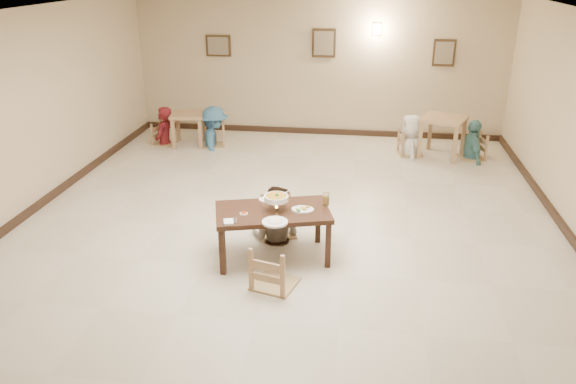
# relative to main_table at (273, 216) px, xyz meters

# --- Properties ---
(floor) EXTENTS (10.00, 10.00, 0.00)m
(floor) POSITION_rel_main_table_xyz_m (0.06, 0.78, -0.60)
(floor) COLOR beige
(floor) RESTS_ON ground
(ceiling) EXTENTS (10.00, 10.00, 0.00)m
(ceiling) POSITION_rel_main_table_xyz_m (0.06, 0.78, 2.40)
(ceiling) COLOR silver
(ceiling) RESTS_ON wall_back
(wall_back) EXTENTS (10.00, 0.00, 10.00)m
(wall_back) POSITION_rel_main_table_xyz_m (0.06, 5.78, 0.90)
(wall_back) COLOR #C7B18D
(wall_back) RESTS_ON floor
(wall_left) EXTENTS (0.00, 10.00, 10.00)m
(wall_left) POSITION_rel_main_table_xyz_m (-3.94, 0.78, 0.90)
(wall_left) COLOR #C7B18D
(wall_left) RESTS_ON floor
(baseboard_back) EXTENTS (8.00, 0.06, 0.12)m
(baseboard_back) POSITION_rel_main_table_xyz_m (0.06, 5.75, -0.54)
(baseboard_back) COLOR black
(baseboard_back) RESTS_ON floor
(baseboard_left) EXTENTS (0.06, 10.00, 0.12)m
(baseboard_left) POSITION_rel_main_table_xyz_m (-3.91, 0.78, -0.54)
(baseboard_left) COLOR black
(baseboard_left) RESTS_ON floor
(baseboard_right) EXTENTS (0.06, 10.00, 0.12)m
(baseboard_right) POSITION_rel_main_table_xyz_m (4.03, 0.78, -0.54)
(baseboard_right) COLOR black
(baseboard_right) RESTS_ON floor
(picture_a) EXTENTS (0.55, 0.04, 0.45)m
(picture_a) POSITION_rel_main_table_xyz_m (-2.14, 5.74, 1.30)
(picture_a) COLOR #362415
(picture_a) RESTS_ON wall_back
(picture_b) EXTENTS (0.50, 0.04, 0.60)m
(picture_b) POSITION_rel_main_table_xyz_m (0.16, 5.74, 1.40)
(picture_b) COLOR #362415
(picture_b) RESTS_ON wall_back
(picture_c) EXTENTS (0.45, 0.04, 0.55)m
(picture_c) POSITION_rel_main_table_xyz_m (2.66, 5.74, 1.25)
(picture_c) COLOR #362415
(picture_c) RESTS_ON wall_back
(wall_sconce) EXTENTS (0.16, 0.05, 0.22)m
(wall_sconce) POSITION_rel_main_table_xyz_m (1.26, 5.74, 1.70)
(wall_sconce) COLOR #FFD88C
(wall_sconce) RESTS_ON wall_back
(main_table) EXTENTS (1.61, 1.17, 0.68)m
(main_table) POSITION_rel_main_table_xyz_m (0.00, 0.00, 0.00)
(main_table) COLOR #361D12
(main_table) RESTS_ON floor
(chair_far) EXTENTS (0.47, 0.47, 1.01)m
(chair_far) POSITION_rel_main_table_xyz_m (-0.04, 0.69, -0.09)
(chair_far) COLOR tan
(chair_far) RESTS_ON floor
(chair_near) EXTENTS (0.49, 0.49, 1.04)m
(chair_near) POSITION_rel_main_table_xyz_m (0.13, -0.68, -0.08)
(chair_near) COLOR tan
(chair_near) RESTS_ON floor
(main_diner) EXTENTS (0.84, 0.71, 1.54)m
(main_diner) POSITION_rel_main_table_xyz_m (-0.06, 0.56, 0.17)
(main_diner) COLOR gray
(main_diner) RESTS_ON floor
(curry_warmer) EXTENTS (0.34, 0.31, 0.28)m
(curry_warmer) POSITION_rel_main_table_xyz_m (0.05, 0.01, 0.24)
(curry_warmer) COLOR silver
(curry_warmer) RESTS_ON main_table
(rice_plate_far) EXTENTS (0.26, 0.26, 0.06)m
(rice_plate_far) POSITION_rel_main_table_xyz_m (-0.10, 0.30, 0.09)
(rice_plate_far) COLOR white
(rice_plate_far) RESTS_ON main_table
(rice_plate_near) EXTENTS (0.32, 0.32, 0.07)m
(rice_plate_near) POSITION_rel_main_table_xyz_m (0.09, -0.37, 0.10)
(rice_plate_near) COLOR white
(rice_plate_near) RESTS_ON main_table
(fried_plate) EXTENTS (0.29, 0.29, 0.06)m
(fried_plate) POSITION_rel_main_table_xyz_m (0.38, 0.04, 0.10)
(fried_plate) COLOR white
(fried_plate) RESTS_ON main_table
(chili_dish) EXTENTS (0.10, 0.10, 0.02)m
(chili_dish) POSITION_rel_main_table_xyz_m (-0.34, -0.18, 0.09)
(chili_dish) COLOR white
(chili_dish) RESTS_ON main_table
(napkin_cutlery) EXTENTS (0.18, 0.25, 0.03)m
(napkin_cutlery) POSITION_rel_main_table_xyz_m (-0.46, -0.45, 0.09)
(napkin_cutlery) COLOR white
(napkin_cutlery) RESTS_ON main_table
(drink_glass) EXTENTS (0.08, 0.08, 0.17)m
(drink_glass) POSITION_rel_main_table_xyz_m (0.66, 0.27, 0.16)
(drink_glass) COLOR white
(drink_glass) RESTS_ON main_table
(bg_table_left) EXTENTS (0.77, 0.77, 0.68)m
(bg_table_left) POSITION_rel_main_table_xyz_m (-2.55, 4.58, -0.05)
(bg_table_left) COLOR tan
(bg_table_left) RESTS_ON floor
(bg_table_right) EXTENTS (1.03, 1.03, 0.80)m
(bg_table_right) POSITION_rel_main_table_xyz_m (2.64, 4.54, 0.06)
(bg_table_right) COLOR tan
(bg_table_right) RESTS_ON floor
(bg_chair_ll) EXTENTS (0.41, 0.41, 0.86)m
(bg_chair_ll) POSITION_rel_main_table_xyz_m (-3.09, 4.54, -0.17)
(bg_chair_ll) COLOR tan
(bg_chair_ll) RESTS_ON floor
(bg_chair_lr) EXTENTS (0.43, 0.43, 0.91)m
(bg_chair_lr) POSITION_rel_main_table_xyz_m (-2.01, 4.59, -0.14)
(bg_chair_lr) COLOR tan
(bg_chair_lr) RESTS_ON floor
(bg_chair_rl) EXTENTS (0.45, 0.45, 0.97)m
(bg_chair_rl) POSITION_rel_main_table_xyz_m (2.04, 4.58, -0.12)
(bg_chair_rl) COLOR tan
(bg_chair_rl) RESTS_ON floor
(bg_chair_rr) EXTENTS (0.45, 0.45, 0.95)m
(bg_chair_rr) POSITION_rel_main_table_xyz_m (3.23, 4.50, -0.12)
(bg_chair_rr) COLOR tan
(bg_chair_rr) RESTS_ON floor
(bg_diner_a) EXTENTS (0.43, 0.62, 1.61)m
(bg_diner_a) POSITION_rel_main_table_xyz_m (-3.09, 4.54, 0.21)
(bg_diner_a) COLOR #5C1218
(bg_diner_a) RESTS_ON floor
(bg_diner_b) EXTENTS (0.90, 1.21, 1.66)m
(bg_diner_b) POSITION_rel_main_table_xyz_m (-2.01, 4.59, 0.24)
(bg_diner_b) COLOR teal
(bg_diner_b) RESTS_ON floor
(bg_diner_c) EXTENTS (0.60, 0.84, 1.62)m
(bg_diner_c) POSITION_rel_main_table_xyz_m (2.04, 4.58, 0.21)
(bg_diner_c) COLOR silver
(bg_diner_c) RESTS_ON floor
(bg_diner_d) EXTENTS (0.54, 0.96, 1.55)m
(bg_diner_d) POSITION_rel_main_table_xyz_m (3.23, 4.50, 0.18)
(bg_diner_d) COLOR #579898
(bg_diner_d) RESTS_ON floor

